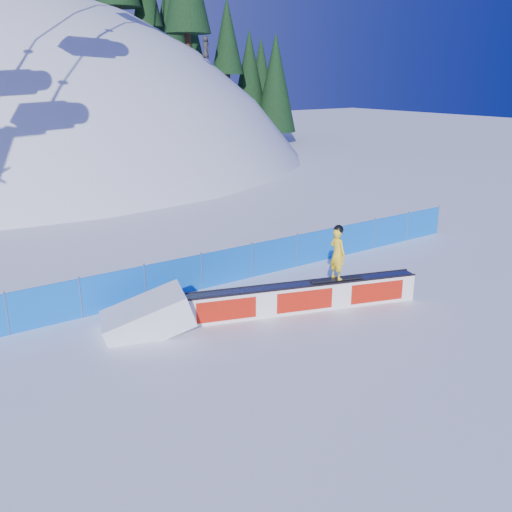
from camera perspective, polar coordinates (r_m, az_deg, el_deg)
ground at (r=15.98m, az=5.96°, el=-7.27°), size 160.00×160.00×0.00m
snow_hill at (r=59.11m, az=-22.75°, el=-8.54°), size 64.00×64.00×64.00m
treeline at (r=61.10m, az=-5.90°, el=22.03°), size 17.88×12.92×21.68m
safety_fence at (r=19.11m, az=-2.85°, el=-1.00°), size 22.05×0.05×1.30m
rail_box at (r=16.96m, az=4.61°, el=-4.14°), size 7.08×2.74×0.87m
snow_ramp at (r=16.12m, az=-10.75°, el=-7.27°), size 2.86×2.26×1.56m
snowboarder at (r=16.96m, az=8.15°, el=0.29°), size 1.62×0.78×1.69m
distant_skiers at (r=43.65m, az=-21.62°, el=22.73°), size 22.77×10.86×6.91m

